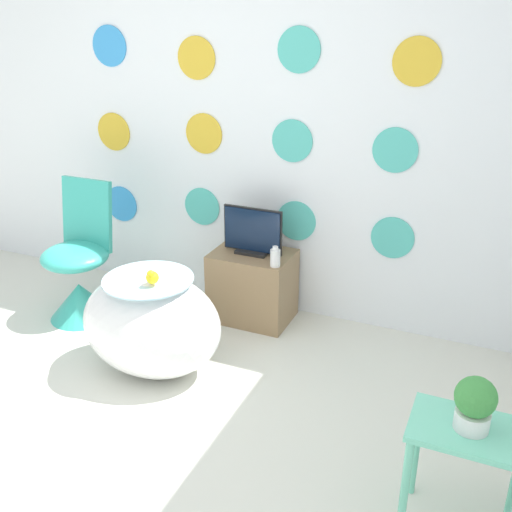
{
  "coord_description": "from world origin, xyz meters",
  "views": [
    {
      "loc": [
        1.57,
        -1.39,
        1.93
      ],
      "look_at": [
        0.53,
        0.97,
        0.83
      ],
      "focal_mm": 42.0,
      "sensor_mm": 36.0,
      "label": 1
    }
  ],
  "objects_px": {
    "tv": "(253,233)",
    "potted_plant_left": "(475,403)",
    "vase": "(275,257)",
    "bathtub": "(152,324)",
    "chair": "(79,277)"
  },
  "relations": [
    {
      "from": "chair",
      "to": "bathtub",
      "type": "bearing_deg",
      "value": -24.19
    },
    {
      "from": "bathtub",
      "to": "potted_plant_left",
      "type": "distance_m",
      "value": 1.79
    },
    {
      "from": "bathtub",
      "to": "vase",
      "type": "relative_size",
      "value": 6.31
    },
    {
      "from": "tv",
      "to": "vase",
      "type": "relative_size",
      "value": 3.06
    },
    {
      "from": "bathtub",
      "to": "tv",
      "type": "xyz_separation_m",
      "value": [
        0.26,
        0.78,
        0.3
      ]
    },
    {
      "from": "tv",
      "to": "potted_plant_left",
      "type": "xyz_separation_m",
      "value": [
        1.43,
        -1.25,
        0.0
      ]
    },
    {
      "from": "bathtub",
      "to": "potted_plant_left",
      "type": "xyz_separation_m",
      "value": [
        1.7,
        -0.47,
        0.3
      ]
    },
    {
      "from": "bathtub",
      "to": "chair",
      "type": "xyz_separation_m",
      "value": [
        -0.78,
        0.35,
        -0.01
      ]
    },
    {
      "from": "tv",
      "to": "vase",
      "type": "bearing_deg",
      "value": -32.57
    },
    {
      "from": "bathtub",
      "to": "potted_plant_left",
      "type": "bearing_deg",
      "value": -15.53
    },
    {
      "from": "potted_plant_left",
      "to": "bathtub",
      "type": "bearing_deg",
      "value": 164.47
    },
    {
      "from": "vase",
      "to": "potted_plant_left",
      "type": "distance_m",
      "value": 1.66
    },
    {
      "from": "tv",
      "to": "potted_plant_left",
      "type": "bearing_deg",
      "value": -41.14
    },
    {
      "from": "potted_plant_left",
      "to": "tv",
      "type": "bearing_deg",
      "value": 138.86
    },
    {
      "from": "tv",
      "to": "potted_plant_left",
      "type": "distance_m",
      "value": 1.91
    }
  ]
}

